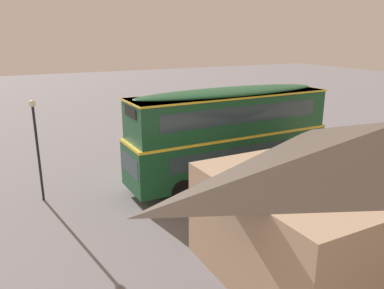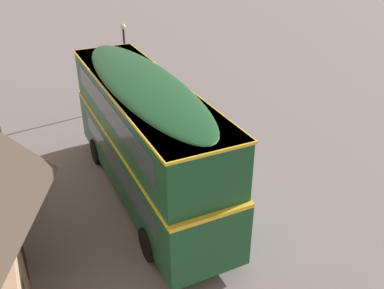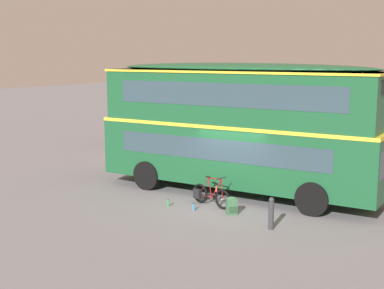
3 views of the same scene
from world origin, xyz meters
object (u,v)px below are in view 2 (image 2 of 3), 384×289
at_px(touring_bicycle, 194,176).
at_px(backpack_on_ground, 193,162).
at_px(kerb_bollard, 192,138).
at_px(street_lamp, 125,57).
at_px(water_bottle_blue_sports, 212,178).
at_px(water_bottle_green_metal, 225,191).
at_px(double_decker_bus, 145,134).

bearing_deg(touring_bicycle, backpack_on_ground, -22.72).
distance_m(touring_bicycle, kerb_bollard, 3.04).
relative_size(street_lamp, kerb_bollard, 4.73).
relative_size(water_bottle_blue_sports, street_lamp, 0.06).
bearing_deg(water_bottle_green_metal, double_decker_bus, 66.12).
relative_size(backpack_on_ground, street_lamp, 0.13).
height_order(backpack_on_ground, kerb_bollard, kerb_bollard).
bearing_deg(touring_bicycle, water_bottle_blue_sports, -100.67).
height_order(street_lamp, kerb_bollard, street_lamp).
bearing_deg(kerb_bollard, double_decker_bus, 131.71).
bearing_deg(water_bottle_green_metal, touring_bicycle, 35.49).
bearing_deg(water_bottle_blue_sports, double_decker_bus, 85.49).
bearing_deg(water_bottle_green_metal, water_bottle_blue_sports, 2.47).
relative_size(backpack_on_ground, water_bottle_green_metal, 2.29).
relative_size(water_bottle_green_metal, street_lamp, 0.05).
xyz_separation_m(water_bottle_blue_sports, kerb_bollard, (2.95, -0.40, 0.38)).
distance_m(backpack_on_ground, water_bottle_blue_sports, 1.30).
bearing_deg(touring_bicycle, water_bottle_green_metal, -144.51).
relative_size(water_bottle_blue_sports, water_bottle_green_metal, 1.04).
relative_size(double_decker_bus, backpack_on_ground, 18.25).
xyz_separation_m(water_bottle_green_metal, kerb_bollard, (3.94, -0.35, 0.38)).
relative_size(backpack_on_ground, kerb_bollard, 0.60).
height_order(water_bottle_blue_sports, street_lamp, street_lamp).
xyz_separation_m(backpack_on_ground, kerb_bollard, (1.69, -0.70, 0.20)).
bearing_deg(water_bottle_blue_sports, water_bottle_green_metal, -177.53).
bearing_deg(water_bottle_blue_sports, backpack_on_ground, 13.58).
bearing_deg(water_bottle_blue_sports, kerb_bollard, -7.65).
relative_size(touring_bicycle, water_bottle_green_metal, 6.77).
bearing_deg(double_decker_bus, kerb_bollard, -48.29).
bearing_deg(kerb_bollard, water_bottle_blue_sports, 172.35).
distance_m(water_bottle_blue_sports, water_bottle_green_metal, 0.99).
height_order(water_bottle_blue_sports, water_bottle_green_metal, water_bottle_blue_sports).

